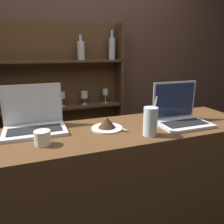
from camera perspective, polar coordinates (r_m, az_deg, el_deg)
name	(u,v)px	position (r m, az deg, el deg)	size (l,w,h in m)	color
bar_counter	(105,208)	(1.53, -1.84, -23.86)	(1.91, 0.50, 1.06)	#4C3019
back_wall	(69,67)	(2.27, -11.20, 11.53)	(7.00, 0.06, 2.70)	#4C3328
back_shelf	(63,111)	(2.25, -12.67, 0.19)	(1.23, 0.18, 1.76)	#472D19
laptop_near	(34,120)	(1.33, -19.68, -2.10)	(0.34, 0.24, 0.26)	silver
laptop_far	(180,114)	(1.43, 17.31, -0.61)	(0.31, 0.22, 0.26)	silver
cake_plate	(107,124)	(1.28, -1.31, -3.25)	(0.18, 0.18, 0.07)	silver
water_glass	(150,121)	(1.19, 9.99, -2.44)	(0.08, 0.08, 0.21)	silver
coffee_cup	(43,138)	(1.12, -17.70, -6.46)	(0.08, 0.08, 0.07)	silver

